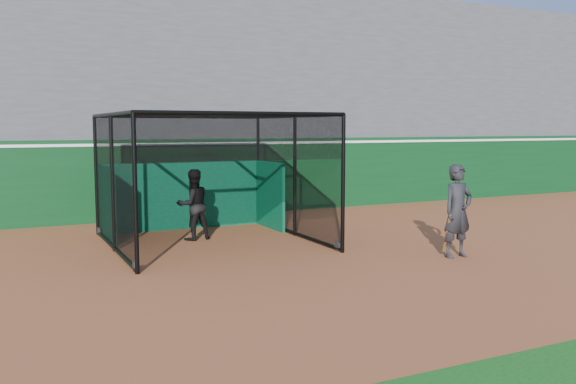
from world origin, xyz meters
name	(u,v)px	position (x,y,z in m)	size (l,w,h in m)	color
ground	(322,271)	(0.00, 0.00, 0.00)	(120.00, 120.00, 0.00)	brown
outfield_wall	(194,176)	(0.00, 8.50, 1.29)	(50.00, 0.50, 2.50)	#0A3715
grandstand	(163,84)	(0.00, 12.27, 4.48)	(50.00, 7.85, 8.95)	#4C4C4F
batting_cage	(210,180)	(-1.04, 3.87, 1.58)	(4.80, 5.03, 3.17)	black
batter	(193,205)	(-1.30, 4.44, 0.91)	(0.88, 0.69, 1.82)	black
on_deck_player	(458,211)	(3.36, -0.13, 1.03)	(0.77, 0.52, 2.07)	black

